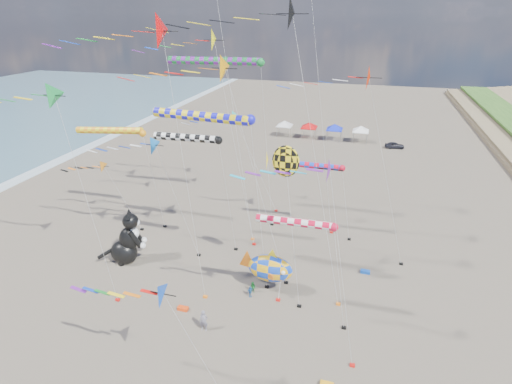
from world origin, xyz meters
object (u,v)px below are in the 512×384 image
at_px(child_blue, 250,292).
at_px(fish_inflatable, 270,268).
at_px(cat_inflatable, 125,237).
at_px(person_adult, 204,321).
at_px(parked_car, 395,145).
at_px(child_green, 253,287).

bearing_deg(child_blue, fish_inflatable, -14.94).
height_order(cat_inflatable, fish_inflatable, cat_inflatable).
bearing_deg(cat_inflatable, person_adult, -55.59).
height_order(fish_inflatable, child_blue, fish_inflatable).
distance_m(person_adult, child_blue, 5.49).
relative_size(fish_inflatable, parked_car, 1.57).
relative_size(cat_inflatable, parked_car, 1.65).
bearing_deg(child_green, person_adult, -97.42).
distance_m(person_adult, child_green, 6.08).
relative_size(child_blue, parked_car, 0.32).
bearing_deg(person_adult, cat_inflatable, 140.60).
distance_m(fish_inflatable, child_blue, 2.74).
bearing_deg(child_blue, person_adult, -167.85).
relative_size(fish_inflatable, child_blue, 4.90).
bearing_deg(person_adult, child_green, 58.29).
bearing_deg(child_blue, child_green, 31.67).
bearing_deg(child_blue, parked_car, 21.89).
height_order(child_blue, parked_car, parked_car).
distance_m(cat_inflatable, fish_inflatable, 15.08).
xyz_separation_m(cat_inflatable, fish_inflatable, (15.05, -0.80, -0.27)).
xyz_separation_m(fish_inflatable, child_green, (-1.41, -0.51, -2.01)).
xyz_separation_m(cat_inflatable, parked_car, (27.38, 46.23, -2.25)).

